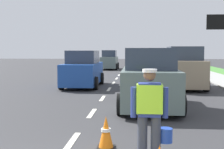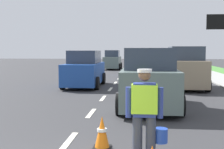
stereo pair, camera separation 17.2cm
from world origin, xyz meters
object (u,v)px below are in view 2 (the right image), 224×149
car_outgoing_ahead (149,80)px  car_outgoing_far (146,63)px  car_parked_far (185,69)px  traffic_cone_near (102,132)px  car_oncoming_lead (84,70)px  car_oncoming_third (112,60)px  road_worker (146,110)px

car_outgoing_ahead → car_outgoing_far: bearing=89.6°
car_outgoing_far → car_parked_far: bearing=-76.1°
car_outgoing_far → car_outgoing_ahead: car_outgoing_far is taller
traffic_cone_near → car_oncoming_lead: bearing=102.7°
car_oncoming_third → car_oncoming_lead: bearing=-90.3°
traffic_cone_near → car_oncoming_lead: size_ratio=0.16×
car_oncoming_third → car_oncoming_lead: 15.62m
road_worker → car_outgoing_far: bearing=89.1°
car_oncoming_lead → car_outgoing_ahead: bearing=-60.3°
car_outgoing_far → car_parked_far: car_parked_far is taller
car_oncoming_third → car_outgoing_far: 8.87m
road_worker → car_outgoing_ahead: bearing=87.8°
car_outgoing_ahead → car_oncoming_lead: size_ratio=0.98×
road_worker → car_oncoming_lead: bearing=106.2°
road_worker → car_oncoming_lead: 11.51m
road_worker → traffic_cone_near: road_worker is taller
traffic_cone_near → car_oncoming_lead: car_oncoming_lead is taller
car_parked_far → car_outgoing_ahead: 5.95m
car_parked_far → car_oncoming_third: bearing=108.5°
car_outgoing_ahead → road_worker: bearing=-92.2°
road_worker → car_parked_far: size_ratio=0.42×
road_worker → traffic_cone_near: (-0.87, 0.62, -0.60)m
car_oncoming_third → car_outgoing_far: (3.42, -8.19, 0.07)m
traffic_cone_near → car_outgoing_far: (1.16, 17.88, 0.69)m
road_worker → car_outgoing_far: size_ratio=0.40×
car_outgoing_far → car_oncoming_lead: size_ratio=0.98×
car_outgoing_far → car_parked_far: 8.06m
road_worker → car_parked_far: 10.90m
road_worker → car_outgoing_ahead: car_outgoing_ahead is taller
car_parked_far → car_oncoming_lead: car_parked_far is taller
car_outgoing_ahead → car_parked_far: bearing=70.1°
car_oncoming_third → car_outgoing_far: car_outgoing_far is taller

